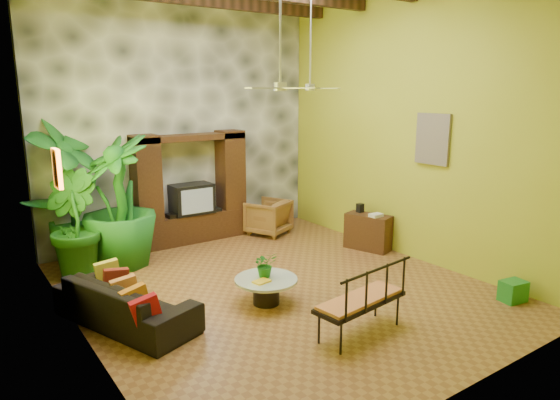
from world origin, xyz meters
TOP-DOWN VIEW (x-y plane):
  - ground at (0.00, 0.00)m, footprint 7.00×7.00m
  - back_wall at (0.00, 3.50)m, footprint 6.00×0.02m
  - left_wall at (-3.00, 0.00)m, footprint 0.02×7.00m
  - right_wall at (3.00, 0.00)m, footprint 0.02×7.00m
  - stone_accent_wall at (0.00, 3.44)m, footprint 5.98×0.10m
  - entertainment_center at (0.00, 3.14)m, footprint 2.40×0.55m
  - ceiling_fan_front at (-0.20, -0.40)m, footprint 1.28×1.28m
  - ceiling_fan_back at (1.60, 1.20)m, footprint 1.28×1.28m
  - wall_art_mask at (-2.96, 1.00)m, footprint 0.06×0.32m
  - wall_art_painting at (2.96, -0.60)m, footprint 0.06×0.70m
  - sofa at (-2.42, 0.12)m, footprint 1.54×2.32m
  - wicker_armchair at (1.61, 2.65)m, footprint 1.10×1.11m
  - tall_plant_a at (-2.40, 3.15)m, footprint 1.75×1.64m
  - tall_plant_b at (-2.56, 2.38)m, footprint 1.09×1.22m
  - tall_plant_c at (-1.71, 2.49)m, footprint 1.57×1.57m
  - coffee_table at (-0.48, -0.43)m, footprint 0.95×0.95m
  - centerpiece_plant at (-0.45, -0.36)m, footprint 0.40×0.36m
  - yellow_tray at (-0.62, -0.52)m, footprint 0.27×0.21m
  - iron_bench at (0.00, -2.01)m, footprint 1.42×0.66m
  - side_console at (2.65, 0.59)m, footprint 0.66×0.98m
  - green_bin at (2.65, -2.52)m, footprint 0.41×0.33m

SIDE VIEW (x-z plane):
  - ground at x=0.00m, z-range 0.00..0.00m
  - green_bin at x=2.65m, z-range 0.00..0.32m
  - coffee_table at x=-0.48m, z-range 0.06..0.46m
  - sofa at x=-2.42m, z-range 0.00..0.63m
  - side_console at x=2.65m, z-range 0.00..0.72m
  - wicker_armchair at x=1.61m, z-range 0.00..0.77m
  - yellow_tray at x=-0.62m, z-range 0.40..0.43m
  - iron_bench at x=0.00m, z-range 0.26..0.83m
  - centerpiece_plant at x=-0.45m, z-range 0.40..0.79m
  - tall_plant_b at x=-2.56m, z-range 0.00..1.86m
  - entertainment_center at x=0.00m, z-range -0.18..2.12m
  - tall_plant_c at x=-1.71m, z-range 0.00..2.39m
  - tall_plant_a at x=-2.40m, z-range 0.00..2.76m
  - wall_art_mask at x=-2.96m, z-range 1.83..2.38m
  - wall_art_painting at x=2.96m, z-range 1.85..2.75m
  - back_wall at x=0.00m, z-range 0.00..5.00m
  - left_wall at x=-3.00m, z-range 0.00..5.00m
  - right_wall at x=3.00m, z-range 0.00..5.00m
  - stone_accent_wall at x=0.00m, z-range 0.01..4.99m
  - ceiling_fan_front at x=-0.20m, z-range 2.47..4.33m
  - ceiling_fan_back at x=1.60m, z-range 2.47..4.33m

